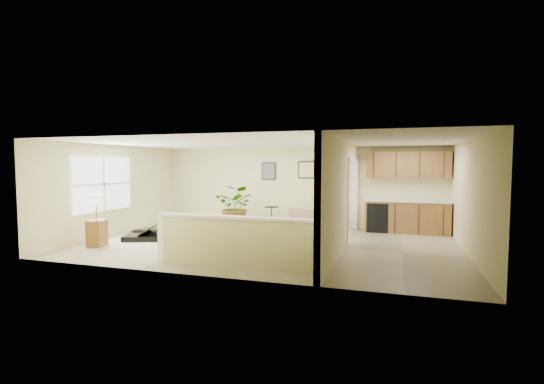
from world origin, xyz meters
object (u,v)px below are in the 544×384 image
(piano, at_px, (154,218))
(palm_plant, at_px, (236,207))
(loveseat, at_px, (309,221))
(lamp_stand, at_px, (97,224))
(accent_table, at_px, (271,214))
(piano_bench, at_px, (200,232))
(small_plant, at_px, (326,224))

(piano, bearing_deg, palm_plant, 35.57)
(loveseat, relative_size, lamp_stand, 1.16)
(accent_table, bearing_deg, lamp_stand, -128.38)
(accent_table, bearing_deg, piano_bench, -109.19)
(loveseat, bearing_deg, piano, -145.66)
(accent_table, distance_m, lamp_stand, 5.08)
(loveseat, bearing_deg, accent_table, 169.91)
(piano, xyz_separation_m, loveseat, (3.78, 2.27, -0.21))
(piano_bench, height_order, accent_table, accent_table)
(piano_bench, distance_m, accent_table, 2.99)
(piano_bench, relative_size, lamp_stand, 0.64)
(palm_plant, bearing_deg, lamp_stand, -120.47)
(loveseat, xyz_separation_m, palm_plant, (-2.29, -0.07, 0.35))
(piano_bench, xyz_separation_m, small_plant, (2.73, 2.70, -0.06))
(loveseat, height_order, small_plant, loveseat)
(piano_bench, distance_m, palm_plant, 2.48)
(piano, height_order, palm_plant, palm_plant)
(palm_plant, height_order, lamp_stand, palm_plant)
(palm_plant, xyz_separation_m, lamp_stand, (-2.12, -3.60, -0.12))
(palm_plant, relative_size, lamp_stand, 1.06)
(loveseat, distance_m, lamp_stand, 5.75)
(piano, height_order, accent_table, piano)
(loveseat, height_order, palm_plant, palm_plant)
(piano_bench, bearing_deg, palm_plant, 91.11)
(accent_table, bearing_deg, loveseat, -13.39)
(piano, distance_m, loveseat, 4.42)
(piano_bench, bearing_deg, piano, 170.74)
(piano_bench, bearing_deg, accent_table, 70.81)
(piano, bearing_deg, small_plant, 9.51)
(accent_table, bearing_deg, piano, -134.34)
(accent_table, height_order, small_plant, accent_table)
(loveseat, relative_size, small_plant, 2.99)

